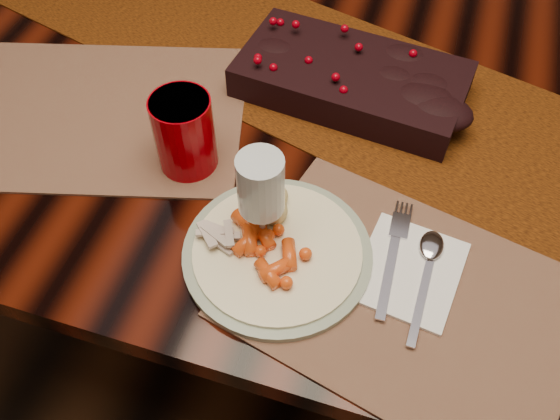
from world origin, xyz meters
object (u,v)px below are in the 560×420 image
(mashed_potatoes, at_px, (260,199))
(wine_glass, at_px, (261,205))
(baby_carrots, at_px, (270,250))
(dining_table, at_px, (325,232))
(napkin, at_px, (409,270))
(centerpiece, at_px, (352,75))
(turkey_shreds, at_px, (218,237))
(dinner_plate, at_px, (277,252))
(red_cup, at_px, (184,133))
(placemat_main, at_px, (403,298))

(mashed_potatoes, bearing_deg, wine_glass, -67.67)
(baby_carrots, xyz_separation_m, wine_glass, (-0.02, 0.03, 0.05))
(dining_table, distance_m, napkin, 0.51)
(napkin, bearing_deg, wine_glass, -169.46)
(centerpiece, height_order, turkey_shreds, centerpiece)
(mashed_potatoes, bearing_deg, baby_carrots, -62.50)
(dinner_plate, xyz_separation_m, napkin, (0.18, 0.03, -0.00))
(baby_carrots, xyz_separation_m, napkin, (0.18, 0.04, -0.02))
(napkin, bearing_deg, red_cup, 172.70)
(turkey_shreds, bearing_deg, mashed_potatoes, 62.23)
(placemat_main, distance_m, red_cup, 0.39)
(napkin, xyz_separation_m, red_cup, (-0.36, 0.10, 0.06))
(napkin, bearing_deg, centerpiece, 123.57)
(dining_table, relative_size, baby_carrots, 15.92)
(red_cup, bearing_deg, dinner_plate, -34.29)
(placemat_main, xyz_separation_m, napkin, (-0.00, 0.04, 0.00))
(centerpiece, bearing_deg, red_cup, -130.84)
(red_cup, bearing_deg, placemat_main, -20.79)
(napkin, relative_size, wine_glass, 0.90)
(centerpiece, distance_m, baby_carrots, 0.37)
(dinner_plate, height_order, mashed_potatoes, mashed_potatoes)
(centerpiece, height_order, baby_carrots, centerpiece)
(centerpiece, relative_size, wine_glass, 2.23)
(dining_table, distance_m, wine_glass, 0.55)
(mashed_potatoes, distance_m, turkey_shreds, 0.08)
(placemat_main, relative_size, wine_glass, 2.57)
(dinner_plate, height_order, napkin, dinner_plate)
(centerpiece, relative_size, red_cup, 3.04)
(napkin, bearing_deg, turkey_shreds, -163.82)
(centerpiece, xyz_separation_m, red_cup, (-0.20, -0.23, 0.02))
(placemat_main, relative_size, mashed_potatoes, 5.69)
(dining_table, xyz_separation_m, turkey_shreds, (-0.09, -0.33, 0.40))
(dining_table, distance_m, mashed_potatoes, 0.49)
(placemat_main, height_order, mashed_potatoes, mashed_potatoes)
(wine_glass, bearing_deg, turkey_shreds, -152.45)
(centerpiece, relative_size, turkey_shreds, 5.61)
(centerpiece, height_order, mashed_potatoes, centerpiece)
(turkey_shreds, relative_size, napkin, 0.44)
(dining_table, bearing_deg, dinner_plate, -90.98)
(centerpiece, bearing_deg, mashed_potatoes, -101.83)
(centerpiece, xyz_separation_m, baby_carrots, (-0.02, -0.37, -0.01))
(placemat_main, xyz_separation_m, dinner_plate, (-0.18, 0.01, 0.01))
(mashed_potatoes, bearing_deg, dining_table, 79.29)
(mashed_potatoes, bearing_deg, turkey_shreds, -117.77)
(centerpiece, relative_size, dinner_plate, 1.44)
(placemat_main, bearing_deg, red_cup, 172.64)
(baby_carrots, height_order, wine_glass, wine_glass)
(napkin, bearing_deg, mashed_potatoes, 179.43)
(baby_carrots, relative_size, wine_glass, 0.68)
(dining_table, bearing_deg, placemat_main, -62.97)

